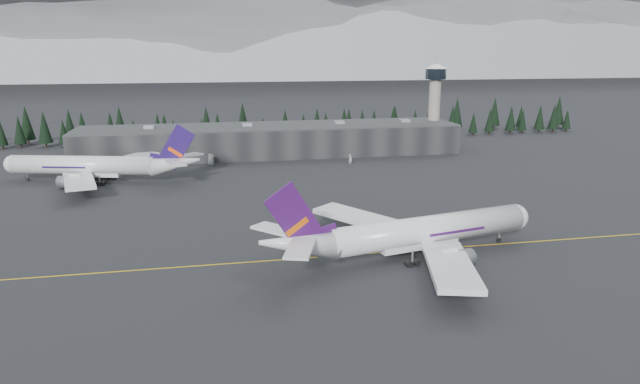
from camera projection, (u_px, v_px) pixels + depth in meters
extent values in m
plane|color=black|center=(338.00, 253.00, 126.75)|extent=(1400.00, 1400.00, 0.00)
cube|color=gold|center=(340.00, 256.00, 124.85)|extent=(400.00, 0.40, 0.02)
cube|color=black|center=(271.00, 141.00, 244.12)|extent=(160.00, 30.00, 12.00)
cube|color=#333335|center=(271.00, 126.00, 242.59)|extent=(160.00, 30.00, 0.60)
cylinder|color=gray|center=(434.00, 113.00, 259.08)|extent=(5.20, 5.20, 32.00)
cylinder|color=black|center=(436.00, 74.00, 254.89)|extent=(9.20, 9.20, 4.50)
cone|color=silver|center=(436.00, 66.00, 254.06)|extent=(10.00, 10.00, 2.00)
cube|color=black|center=(262.00, 126.00, 278.92)|extent=(360.00, 20.00, 15.00)
cylinder|color=silver|center=(430.00, 230.00, 124.52)|extent=(47.57, 15.89, 6.17)
sphere|color=silver|center=(515.00, 217.00, 133.69)|extent=(6.17, 6.17, 6.17)
cone|color=silver|center=(298.00, 244.00, 112.33)|extent=(18.19, 9.64, 8.94)
cube|color=silver|center=(370.00, 221.00, 136.71)|extent=(24.84, 27.37, 2.64)
cylinder|color=#999CA1|center=(404.00, 231.00, 134.49)|extent=(7.35, 5.22, 3.91)
cube|color=silver|center=(450.00, 265.00, 108.35)|extent=(15.85, 29.98, 2.64)
cylinder|color=#999CA1|center=(458.00, 260.00, 116.19)|extent=(7.35, 5.22, 3.91)
cube|color=#38104E|center=(296.00, 219.00, 110.86)|extent=(12.85, 3.22, 15.32)
cube|color=#CB530B|center=(297.00, 226.00, 111.32)|extent=(5.03, 1.61, 3.77)
cube|color=silver|center=(278.00, 230.00, 116.68)|extent=(11.01, 11.51, 0.51)
cube|color=silver|center=(300.00, 248.00, 105.70)|extent=(7.90, 12.19, 0.51)
cylinder|color=black|center=(499.00, 236.00, 133.09)|extent=(0.51, 0.51, 3.09)
cylinder|color=black|center=(390.00, 245.00, 126.84)|extent=(0.51, 0.51, 3.09)
cylinder|color=black|center=(412.00, 259.00, 118.61)|extent=(0.51, 0.51, 3.09)
cylinder|color=silver|center=(83.00, 165.00, 193.09)|extent=(48.82, 18.86, 6.37)
sphere|color=silver|center=(14.00, 164.00, 194.56)|extent=(6.37, 6.37, 6.37)
cone|color=silver|center=(175.00, 163.00, 190.94)|extent=(18.88, 10.79, 9.22)
cube|color=silver|center=(79.00, 181.00, 177.18)|extent=(14.93, 30.90, 2.72)
cylinder|color=gray|center=(69.00, 182.00, 183.66)|extent=(7.71, 5.69, 4.04)
cube|color=silver|center=(121.00, 161.00, 209.06)|extent=(26.53, 27.53, 2.72)
cylinder|color=gray|center=(98.00, 169.00, 204.22)|extent=(7.71, 5.69, 4.04)
cube|color=#21104D|center=(176.00, 148.00, 189.60)|extent=(13.12, 4.01, 15.81)
cube|color=#D8420C|center=(176.00, 152.00, 190.00)|extent=(5.15, 1.92, 3.89)
cube|color=silver|center=(175.00, 163.00, 184.29)|extent=(7.62, 12.52, 0.53)
cube|color=silver|center=(187.00, 156.00, 196.62)|extent=(11.65, 11.63, 0.53)
cylinder|color=black|center=(27.00, 177.00, 195.34)|extent=(0.53, 0.53, 3.19)
cylinder|color=black|center=(100.00, 181.00, 189.05)|extent=(0.53, 0.53, 3.19)
cylinder|color=black|center=(112.00, 175.00, 198.30)|extent=(0.53, 0.53, 3.19)
imported|color=#BCBCBE|center=(211.00, 164.00, 222.32)|extent=(2.92, 4.95, 1.29)
imported|color=silver|center=(350.00, 162.00, 225.56)|extent=(3.99, 1.78, 1.33)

